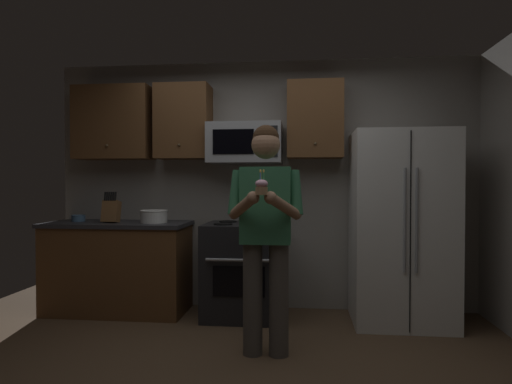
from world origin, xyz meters
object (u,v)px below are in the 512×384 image
at_px(refrigerator, 401,228).
at_px(bowl_small_colored, 78,218).
at_px(person, 266,226).
at_px(oven_range, 244,270).
at_px(microwave, 245,143).
at_px(bowl_large_white, 154,216).
at_px(cupcake, 262,187).
at_px(knife_block, 111,211).

height_order(refrigerator, bowl_small_colored, refrigerator).
distance_m(bowl_small_colored, person, 2.29).
xyz_separation_m(oven_range, microwave, (0.00, 0.12, 1.26)).
distance_m(oven_range, bowl_large_white, 1.05).
height_order(refrigerator, cupcake, refrigerator).
distance_m(oven_range, refrigerator, 1.56).
height_order(microwave, bowl_large_white, microwave).
distance_m(refrigerator, bowl_small_colored, 3.25).
xyz_separation_m(oven_range, refrigerator, (1.50, -0.04, 0.44)).
distance_m(microwave, cupcake, 1.50).
bearing_deg(cupcake, oven_range, 103.09).
height_order(refrigerator, knife_block, refrigerator).
relative_size(oven_range, person, 0.53).
distance_m(bowl_large_white, cupcake, 1.79).
bearing_deg(knife_block, bowl_large_white, 2.83).
bearing_deg(bowl_large_white, knife_block, -177.17).
relative_size(refrigerator, knife_block, 5.63).
relative_size(refrigerator, person, 1.02).
relative_size(bowl_large_white, bowl_small_colored, 1.93).
bearing_deg(bowl_small_colored, cupcake, -33.43).
bearing_deg(knife_block, bowl_small_colored, 166.88).
height_order(oven_range, refrigerator, refrigerator).
xyz_separation_m(knife_block, person, (1.65, -0.93, -0.04)).
bearing_deg(cupcake, refrigerator, 46.15).
distance_m(oven_range, cupcake, 1.56).
bearing_deg(oven_range, microwave, 89.98).
relative_size(microwave, cupcake, 4.26).
relative_size(knife_block, person, 0.18).
distance_m(refrigerator, knife_block, 2.85).
xyz_separation_m(refrigerator, knife_block, (-2.85, 0.01, 0.14)).
bearing_deg(cupcake, person, 90.00).
distance_m(oven_range, microwave, 1.26).
height_order(knife_block, person, person).
height_order(person, cupcake, person).
bearing_deg(bowl_small_colored, oven_range, -2.08).
bearing_deg(cupcake, bowl_large_white, 133.39).
relative_size(bowl_large_white, person, 0.16).
bearing_deg(knife_block, refrigerator, -0.19).
relative_size(oven_range, bowl_small_colored, 6.53).
xyz_separation_m(oven_range, person, (0.30, -0.96, 0.53)).
distance_m(microwave, bowl_large_white, 1.18).
xyz_separation_m(microwave, cupcake, (0.30, -1.41, -0.43)).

